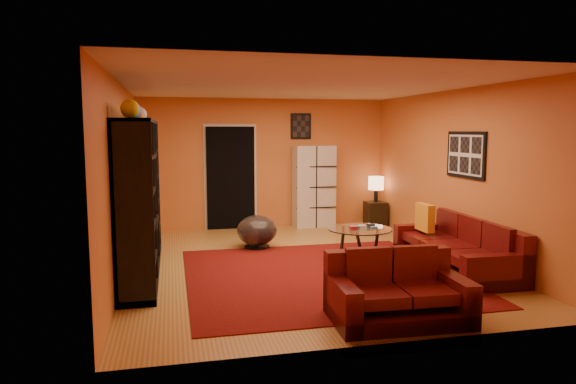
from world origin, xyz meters
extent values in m
plane|color=olive|center=(0.00, 0.00, 0.00)|extent=(6.00, 6.00, 0.00)
plane|color=white|center=(0.00, 0.00, 2.60)|extent=(6.00, 6.00, 0.00)
plane|color=#CC692C|center=(0.00, 3.00, 1.30)|extent=(6.00, 0.00, 6.00)
plane|color=#CC692C|center=(0.00, -3.00, 1.30)|extent=(6.00, 0.00, 6.00)
plane|color=#CC692C|center=(-2.50, 0.00, 1.30)|extent=(0.00, 6.00, 6.00)
plane|color=#CC692C|center=(2.50, 0.00, 1.30)|extent=(0.00, 6.00, 6.00)
cube|color=#510A09|center=(0.10, -0.70, 0.01)|extent=(3.60, 3.60, 0.01)
cube|color=black|center=(-0.70, 2.96, 1.02)|extent=(0.95, 0.10, 2.04)
cube|color=black|center=(2.48, -0.30, 1.60)|extent=(0.03, 1.00, 0.70)
cube|color=black|center=(0.75, 2.98, 2.05)|extent=(0.42, 0.03, 0.52)
cube|color=black|center=(-2.27, 0.00, 1.05)|extent=(0.45, 3.00, 2.10)
imported|color=black|center=(-2.23, 0.05, 1.00)|extent=(0.98, 0.13, 0.56)
cube|color=#46090A|center=(2.05, -0.80, 0.16)|extent=(1.00, 2.29, 0.32)
cube|color=#46090A|center=(2.42, -0.82, 0.42)|extent=(0.26, 2.26, 0.85)
cube|color=#46090A|center=(2.01, -1.84, 0.31)|extent=(0.93, 0.21, 0.62)
cube|color=#46090A|center=(2.09, 0.24, 0.31)|extent=(0.93, 0.21, 0.62)
cube|color=#46090A|center=(1.99, -1.43, 0.47)|extent=(0.72, 0.64, 0.12)
cube|color=#46090A|center=(2.01, -0.80, 0.47)|extent=(0.72, 0.64, 0.12)
cube|color=#46090A|center=(2.03, -0.17, 0.47)|extent=(0.72, 0.64, 0.12)
cube|color=#46090A|center=(0.40, -2.50, 0.16)|extent=(1.42, 0.89, 0.32)
cube|color=#46090A|center=(0.42, -2.17, 0.42)|extent=(1.40, 0.24, 0.85)
cube|color=#46090A|center=(1.01, -2.52, 0.31)|extent=(0.21, 0.84, 0.62)
cube|color=#46090A|center=(-0.20, -2.48, 0.31)|extent=(0.21, 0.84, 0.62)
cube|color=#46090A|center=(0.66, -2.55, 0.47)|extent=(0.52, 0.63, 0.12)
cube|color=#46090A|center=(0.14, -2.53, 0.47)|extent=(0.52, 0.63, 0.12)
cube|color=orange|center=(1.95, -0.09, 0.63)|extent=(0.12, 0.42, 0.42)
cylinder|color=silver|center=(0.91, -0.04, 0.49)|extent=(0.97, 0.97, 0.02)
cylinder|color=black|center=(1.20, 0.02, 0.24)|extent=(0.05, 0.05, 0.47)
cylinder|color=black|center=(0.71, 0.18, 0.24)|extent=(0.05, 0.05, 0.47)
cylinder|color=black|center=(0.81, -0.33, 0.24)|extent=(0.05, 0.05, 0.47)
cube|color=silver|center=(0.98, 2.80, 0.83)|extent=(0.85, 0.42, 1.66)
cylinder|color=black|center=(-0.48, 1.12, 0.02)|extent=(0.44, 0.44, 0.03)
cylinder|color=black|center=(-0.48, 1.12, 0.10)|extent=(0.06, 0.06, 0.15)
ellipsoid|color=#413939|center=(-0.48, 1.12, 0.30)|extent=(0.67, 0.67, 0.50)
cube|color=black|center=(2.25, 2.58, 0.25)|extent=(0.40, 0.40, 0.50)
cylinder|color=black|center=(2.25, 2.58, 0.63)|extent=(0.08, 0.08, 0.25)
cylinder|color=#F9C189|center=(2.25, 2.58, 0.89)|extent=(0.31, 0.31, 0.27)
camera|label=1|loc=(-1.85, -7.23, 1.97)|focal=32.00mm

